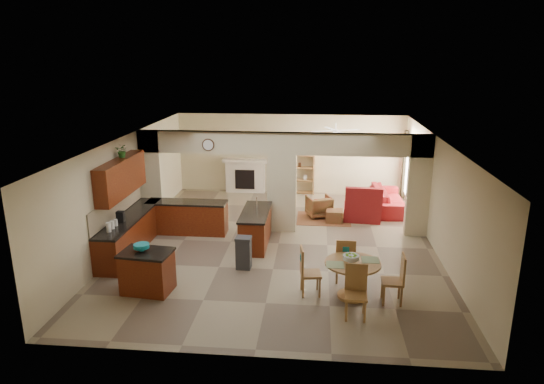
# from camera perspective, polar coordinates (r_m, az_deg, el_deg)

# --- Properties ---
(floor) EXTENTS (10.00, 10.00, 0.00)m
(floor) POSITION_cam_1_polar(r_m,az_deg,el_deg) (12.89, 0.79, -6.06)
(floor) COLOR gray
(floor) RESTS_ON ground
(ceiling) EXTENTS (10.00, 10.00, 0.00)m
(ceiling) POSITION_cam_1_polar(r_m,az_deg,el_deg) (12.12, 0.84, 6.30)
(ceiling) COLOR white
(ceiling) RESTS_ON wall_back
(wall_back) EXTENTS (8.00, 0.00, 8.00)m
(wall_back) POSITION_cam_1_polar(r_m,az_deg,el_deg) (17.28, 2.16, 4.50)
(wall_back) COLOR beige
(wall_back) RESTS_ON floor
(wall_front) EXTENTS (8.00, 0.00, 8.00)m
(wall_front) POSITION_cam_1_polar(r_m,az_deg,el_deg) (7.77, -2.22, -10.29)
(wall_front) COLOR beige
(wall_front) RESTS_ON floor
(wall_left) EXTENTS (0.00, 10.00, 10.00)m
(wall_left) POSITION_cam_1_polar(r_m,az_deg,el_deg) (13.35, -16.57, 0.38)
(wall_left) COLOR beige
(wall_left) RESTS_ON floor
(wall_right) EXTENTS (0.00, 10.00, 10.00)m
(wall_right) POSITION_cam_1_polar(r_m,az_deg,el_deg) (12.76, 19.02, -0.54)
(wall_right) COLOR beige
(wall_right) RESTS_ON floor
(partition_left_pier) EXTENTS (0.60, 0.25, 2.80)m
(partition_left_pier) POSITION_cam_1_polar(r_m,az_deg,el_deg) (14.14, -13.97, 1.44)
(partition_left_pier) COLOR beige
(partition_left_pier) RESTS_ON floor
(partition_center_pier) EXTENTS (0.80, 0.25, 2.20)m
(partition_center_pier) POSITION_cam_1_polar(r_m,az_deg,el_deg) (13.47, 1.15, -0.13)
(partition_center_pier) COLOR beige
(partition_center_pier) RESTS_ON floor
(partition_right_pier) EXTENTS (0.60, 0.25, 2.80)m
(partition_right_pier) POSITION_cam_1_polar(r_m,az_deg,el_deg) (13.63, 16.86, 0.68)
(partition_right_pier) COLOR beige
(partition_right_pier) RESTS_ON floor
(partition_header) EXTENTS (8.00, 0.25, 0.60)m
(partition_header) POSITION_cam_1_polar(r_m,az_deg,el_deg) (13.15, 1.19, 5.74)
(partition_header) COLOR beige
(partition_header) RESTS_ON partition_center_pier
(kitchen_counter) EXTENTS (2.52, 3.29, 1.48)m
(kitchen_counter) POSITION_cam_1_polar(r_m,az_deg,el_deg) (13.14, -13.64, -3.92)
(kitchen_counter) COLOR #460C08
(kitchen_counter) RESTS_ON floor
(upper_cabinets) EXTENTS (0.35, 2.40, 0.90)m
(upper_cabinets) POSITION_cam_1_polar(r_m,az_deg,el_deg) (12.44, -17.33, 1.68)
(upper_cabinets) COLOR #460C08
(upper_cabinets) RESTS_ON wall_left
(peninsula) EXTENTS (0.70, 1.85, 0.91)m
(peninsula) POSITION_cam_1_polar(r_m,az_deg,el_deg) (12.68, -1.96, -4.24)
(peninsula) COLOR #460C08
(peninsula) RESTS_ON floor
(wall_clock) EXTENTS (0.34, 0.03, 0.34)m
(wall_clock) POSITION_cam_1_polar(r_m,az_deg,el_deg) (13.31, -7.52, 5.51)
(wall_clock) COLOR #472A17
(wall_clock) RESTS_ON partition_header
(rug) EXTENTS (1.60, 1.30, 0.01)m
(rug) POSITION_cam_1_polar(r_m,az_deg,el_deg) (14.82, 6.09, -3.14)
(rug) COLOR brown
(rug) RESTS_ON floor
(fireplace) EXTENTS (1.60, 0.35, 1.20)m
(fireplace) POSITION_cam_1_polar(r_m,az_deg,el_deg) (17.45, -3.15, 1.96)
(fireplace) COLOR beige
(fireplace) RESTS_ON floor
(shelving_unit) EXTENTS (1.00, 0.32, 1.80)m
(shelving_unit) POSITION_cam_1_polar(r_m,az_deg,el_deg) (17.19, 3.27, 2.73)
(shelving_unit) COLOR olive
(shelving_unit) RESTS_ON floor
(window_a) EXTENTS (0.02, 0.90, 1.90)m
(window_a) POSITION_cam_1_polar(r_m,az_deg,el_deg) (14.97, 16.88, 1.22)
(window_a) COLOR white
(window_a) RESTS_ON wall_right
(window_b) EXTENTS (0.02, 0.90, 1.90)m
(window_b) POSITION_cam_1_polar(r_m,az_deg,el_deg) (16.59, 15.78, 2.72)
(window_b) COLOR white
(window_b) RESTS_ON wall_right
(glazed_door) EXTENTS (0.02, 0.70, 2.10)m
(glazed_door) POSITION_cam_1_polar(r_m,az_deg,el_deg) (15.81, 16.26, 1.48)
(glazed_door) COLOR white
(glazed_door) RESTS_ON wall_right
(drape_a_left) EXTENTS (0.10, 0.28, 2.30)m
(drape_a_left) POSITION_cam_1_polar(r_m,az_deg,el_deg) (14.39, 17.17, 0.62)
(drape_a_left) COLOR #381A16
(drape_a_left) RESTS_ON wall_right
(drape_a_right) EXTENTS (0.10, 0.28, 2.30)m
(drape_a_right) POSITION_cam_1_polar(r_m,az_deg,el_deg) (15.53, 16.32, 1.79)
(drape_a_right) COLOR #381A16
(drape_a_right) RESTS_ON wall_right
(drape_b_left) EXTENTS (0.10, 0.28, 2.30)m
(drape_b_left) POSITION_cam_1_polar(r_m,az_deg,el_deg) (16.01, 16.00, 2.23)
(drape_b_left) COLOR #381A16
(drape_b_left) RESTS_ON wall_right
(drape_b_right) EXTENTS (0.10, 0.28, 2.30)m
(drape_b_right) POSITION_cam_1_polar(r_m,az_deg,el_deg) (17.16, 15.31, 3.18)
(drape_b_right) COLOR #381A16
(drape_b_right) RESTS_ON wall_right
(ceiling_fan) EXTENTS (1.00, 1.00, 0.10)m
(ceiling_fan) POSITION_cam_1_polar(r_m,az_deg,el_deg) (15.09, 7.50, 7.17)
(ceiling_fan) COLOR white
(ceiling_fan) RESTS_ON ceiling
(kitchen_island) EXTENTS (1.11, 0.84, 0.90)m
(kitchen_island) POSITION_cam_1_polar(r_m,az_deg,el_deg) (10.59, -14.45, -9.03)
(kitchen_island) COLOR #460C08
(kitchen_island) RESTS_ON floor
(teal_bowl) EXTENTS (0.32, 0.32, 0.15)m
(teal_bowl) POSITION_cam_1_polar(r_m,az_deg,el_deg) (10.45, -15.10, -6.32)
(teal_bowl) COLOR #147E8A
(teal_bowl) RESTS_ON kitchen_island
(trash_can) EXTENTS (0.35, 0.30, 0.71)m
(trash_can) POSITION_cam_1_polar(r_m,az_deg,el_deg) (11.36, -3.35, -7.29)
(trash_can) COLOR #2B2B2D
(trash_can) RESTS_ON floor
(dining_table) EXTENTS (1.14, 1.14, 0.78)m
(dining_table) POSITION_cam_1_polar(r_m,az_deg,el_deg) (10.13, 9.42, -9.52)
(dining_table) COLOR olive
(dining_table) RESTS_ON floor
(fruit_bowl) EXTENTS (0.33, 0.33, 0.18)m
(fruit_bowl) POSITION_cam_1_polar(r_m,az_deg,el_deg) (9.99, 9.28, -7.69)
(fruit_bowl) COLOR #72BD28
(fruit_bowl) RESTS_ON dining_table
(sofa) EXTENTS (2.41, 1.03, 0.69)m
(sofa) POSITION_cam_1_polar(r_m,az_deg,el_deg) (15.95, 13.66, -0.83)
(sofa) COLOR maroon
(sofa) RESTS_ON floor
(chaise) EXTENTS (1.14, 0.96, 0.43)m
(chaise) POSITION_cam_1_polar(r_m,az_deg,el_deg) (14.89, 10.52, -2.38)
(chaise) COLOR maroon
(chaise) RESTS_ON floor
(armchair) EXTENTS (0.89, 0.91, 0.65)m
(armchair) POSITION_cam_1_polar(r_m,az_deg,el_deg) (14.93, 5.56, -1.68)
(armchair) COLOR maroon
(armchair) RESTS_ON floor
(ottoman) EXTENTS (0.52, 0.52, 0.36)m
(ottoman) POSITION_cam_1_polar(r_m,az_deg,el_deg) (14.56, 7.35, -2.81)
(ottoman) COLOR maroon
(ottoman) RESTS_ON floor
(plant) EXTENTS (0.31, 0.27, 0.34)m
(plant) POSITION_cam_1_polar(r_m,az_deg,el_deg) (12.49, -17.21, 4.66)
(plant) COLOR #124512
(plant) RESTS_ON upper_cabinets
(chair_north) EXTENTS (0.43, 0.44, 1.02)m
(chair_north) POSITION_cam_1_polar(r_m,az_deg,el_deg) (10.71, 8.62, -7.80)
(chair_north) COLOR olive
(chair_north) RESTS_ON floor
(chair_east) EXTENTS (0.44, 0.43, 1.02)m
(chair_east) POSITION_cam_1_polar(r_m,az_deg,el_deg) (10.09, 14.50, -9.68)
(chair_east) COLOR olive
(chair_east) RESTS_ON floor
(chair_south) EXTENTS (0.44, 0.44, 1.02)m
(chair_south) POSITION_cam_1_polar(r_m,az_deg,el_deg) (9.47, 9.84, -11.16)
(chair_south) COLOR olive
(chair_south) RESTS_ON floor
(chair_west) EXTENTS (0.47, 0.47, 1.02)m
(chair_west) POSITION_cam_1_polar(r_m,az_deg,el_deg) (10.13, 4.10, -9.07)
(chair_west) COLOR olive
(chair_west) RESTS_ON floor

